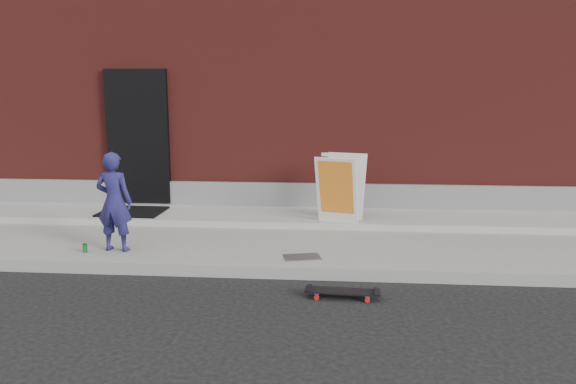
# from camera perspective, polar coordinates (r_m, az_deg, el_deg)

# --- Properties ---
(ground) EXTENTS (80.00, 80.00, 0.00)m
(ground) POSITION_cam_1_polar(r_m,az_deg,el_deg) (6.66, -1.59, -8.85)
(ground) COLOR black
(ground) RESTS_ON ground
(sidewalk) EXTENTS (20.00, 3.00, 0.15)m
(sidewalk) POSITION_cam_1_polar(r_m,az_deg,el_deg) (8.07, -0.40, -4.84)
(sidewalk) COLOR gray
(sidewalk) RESTS_ON ground
(apron) EXTENTS (20.00, 1.20, 0.10)m
(apron) POSITION_cam_1_polar(r_m,az_deg,el_deg) (8.91, 0.13, -2.54)
(apron) COLOR gray
(apron) RESTS_ON sidewalk
(building) EXTENTS (20.00, 8.10, 5.00)m
(building) POSITION_cam_1_polar(r_m,az_deg,el_deg) (13.27, 1.79, 11.73)
(building) COLOR maroon
(building) RESTS_ON ground
(child) EXTENTS (0.49, 0.34, 1.28)m
(child) POSITION_cam_1_polar(r_m,az_deg,el_deg) (7.45, -17.25, -0.96)
(child) COLOR #1F1C4F
(child) RESTS_ON sidewalk
(skateboard) EXTENTS (0.78, 0.25, 0.09)m
(skateboard) POSITION_cam_1_polar(r_m,az_deg,el_deg) (6.10, 5.54, -10.06)
(skateboard) COLOR red
(skateboard) RESTS_ON ground
(pizza_sign) EXTENTS (0.79, 0.86, 1.01)m
(pizza_sign) POSITION_cam_1_polar(r_m,az_deg,el_deg) (8.35, 5.35, 0.44)
(pizza_sign) COLOR silver
(pizza_sign) RESTS_ON apron
(soda_can) EXTENTS (0.08, 0.08, 0.11)m
(soda_can) POSITION_cam_1_polar(r_m,az_deg,el_deg) (7.62, -19.93, -5.38)
(soda_can) COLOR #1B8A32
(soda_can) RESTS_ON sidewalk
(doormat) EXTENTS (0.99, 0.81, 0.03)m
(doormat) POSITION_cam_1_polar(r_m,az_deg,el_deg) (9.33, -15.51, -1.92)
(doormat) COLOR black
(doormat) RESTS_ON apron
(utility_plate) EXTENTS (0.50, 0.38, 0.01)m
(utility_plate) POSITION_cam_1_polar(r_m,az_deg,el_deg) (6.97, 1.45, -6.62)
(utility_plate) COLOR #5C5D61
(utility_plate) RESTS_ON sidewalk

